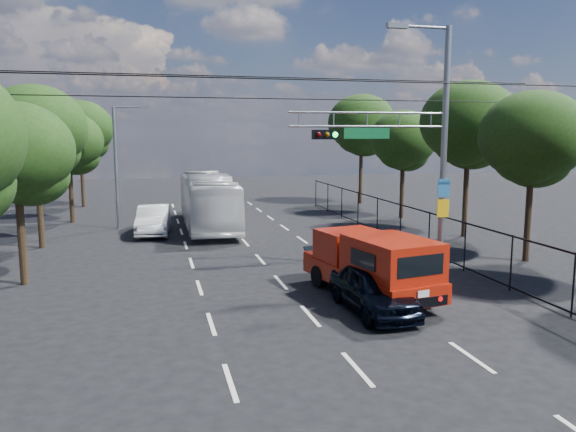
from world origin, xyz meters
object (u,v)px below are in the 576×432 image
object	(u,v)px
navy_hatchback	(373,289)
white_van	(153,220)
signal_mast	(416,140)
white_bus	(208,201)
red_pickup	(371,263)

from	to	relation	value
navy_hatchback	white_van	xyz separation A→B (m)	(-6.51, 15.67, 0.07)
signal_mast	white_van	world-z (taller)	signal_mast
white_van	white_bus	bearing A→B (deg)	31.39
navy_hatchback	red_pickup	bearing A→B (deg)	69.15
white_van	red_pickup	bearing A→B (deg)	-59.47
signal_mast	white_bus	distance (m)	15.25
signal_mast	white_bus	world-z (taller)	signal_mast
red_pickup	white_bus	distance (m)	16.30
white_bus	white_van	world-z (taller)	white_bus
white_van	signal_mast	bearing A→B (deg)	-45.65
white_bus	white_van	bearing A→B (deg)	-152.22
navy_hatchback	white_bus	xyz separation A→B (m)	(-3.34, 17.29, 0.86)
navy_hatchback	signal_mast	bearing A→B (deg)	49.71
red_pickup	white_van	xyz separation A→B (m)	(-7.03, 14.21, -0.39)
signal_mast	navy_hatchback	world-z (taller)	signal_mast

